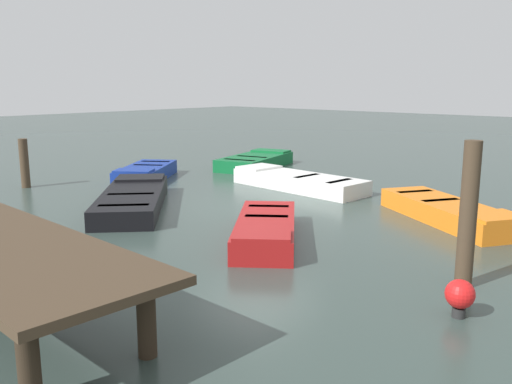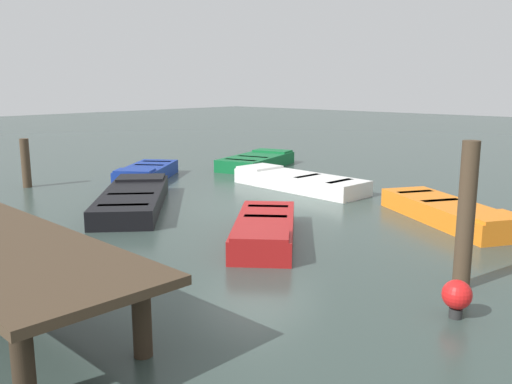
{
  "view_description": "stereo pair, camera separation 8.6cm",
  "coord_description": "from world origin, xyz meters",
  "px_view_note": "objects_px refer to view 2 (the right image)",
  "views": [
    {
      "loc": [
        -8.27,
        9.17,
        2.81
      ],
      "look_at": [
        0.0,
        0.0,
        0.35
      ],
      "focal_mm": 38.44,
      "sensor_mm": 36.0,
      "label": 1
    },
    {
      "loc": [
        -8.34,
        9.11,
        2.81
      ],
      "look_at": [
        0.0,
        0.0,
        0.35
      ],
      "focal_mm": 38.44,
      "sensor_mm": 36.0,
      "label": 2
    }
  ],
  "objects_px": {
    "rowboat_green": "(257,161)",
    "rowboat_orange": "(449,212)",
    "mooring_piling_center": "(466,216)",
    "marker_buoy": "(457,296)",
    "dock_segment": "(0,251)",
    "rowboat_blue": "(147,172)",
    "rowboat_black": "(133,198)",
    "rowboat_white": "(298,181)",
    "rowboat_red": "(265,229)",
    "mooring_piling_mid_left": "(26,163)"
  },
  "relations": [
    {
      "from": "rowboat_white",
      "to": "rowboat_red",
      "type": "xyz_separation_m",
      "value": [
        -2.64,
        4.33,
        0.0
      ]
    },
    {
      "from": "rowboat_black",
      "to": "rowboat_blue",
      "type": "height_order",
      "value": "same"
    },
    {
      "from": "rowboat_red",
      "to": "mooring_piling_center",
      "type": "distance_m",
      "value": 3.65
    },
    {
      "from": "rowboat_orange",
      "to": "mooring_piling_center",
      "type": "xyz_separation_m",
      "value": [
        -1.67,
        3.44,
        0.81
      ]
    },
    {
      "from": "marker_buoy",
      "to": "dock_segment",
      "type": "bearing_deg",
      "value": 42.28
    },
    {
      "from": "mooring_piling_center",
      "to": "rowboat_red",
      "type": "bearing_deg",
      "value": 2.25
    },
    {
      "from": "rowboat_blue",
      "to": "rowboat_red",
      "type": "relative_size",
      "value": 0.97
    },
    {
      "from": "rowboat_orange",
      "to": "mooring_piling_mid_left",
      "type": "distance_m",
      "value": 10.96
    },
    {
      "from": "mooring_piling_center",
      "to": "dock_segment",
      "type": "bearing_deg",
      "value": 52.17
    },
    {
      "from": "rowboat_red",
      "to": "mooring_piling_center",
      "type": "relative_size",
      "value": 1.48
    },
    {
      "from": "rowboat_green",
      "to": "rowboat_red",
      "type": "height_order",
      "value": "same"
    },
    {
      "from": "rowboat_blue",
      "to": "marker_buoy",
      "type": "relative_size",
      "value": 6.18
    },
    {
      "from": "rowboat_white",
      "to": "rowboat_blue",
      "type": "bearing_deg",
      "value": 27.73
    },
    {
      "from": "dock_segment",
      "to": "rowboat_black",
      "type": "xyz_separation_m",
      "value": [
        3.88,
        -4.59,
        -0.62
      ]
    },
    {
      "from": "rowboat_orange",
      "to": "rowboat_red",
      "type": "distance_m",
      "value": 4.04
    },
    {
      "from": "rowboat_green",
      "to": "rowboat_orange",
      "type": "distance_m",
      "value": 8.45
    },
    {
      "from": "rowboat_red",
      "to": "mooring_piling_mid_left",
      "type": "bearing_deg",
      "value": -124.53
    },
    {
      "from": "rowboat_blue",
      "to": "marker_buoy",
      "type": "distance_m",
      "value": 11.33
    },
    {
      "from": "rowboat_black",
      "to": "mooring_piling_center",
      "type": "distance_m",
      "value": 7.62
    },
    {
      "from": "rowboat_green",
      "to": "rowboat_white",
      "type": "bearing_deg",
      "value": -136.65
    },
    {
      "from": "mooring_piling_center",
      "to": "marker_buoy",
      "type": "distance_m",
      "value": 1.35
    },
    {
      "from": "dock_segment",
      "to": "mooring_piling_center",
      "type": "bearing_deg",
      "value": -125.98
    },
    {
      "from": "dock_segment",
      "to": "marker_buoy",
      "type": "distance_m",
      "value": 5.52
    },
    {
      "from": "dock_segment",
      "to": "rowboat_orange",
      "type": "bearing_deg",
      "value": -101.98
    },
    {
      "from": "rowboat_green",
      "to": "rowboat_white",
      "type": "height_order",
      "value": "same"
    },
    {
      "from": "marker_buoy",
      "to": "mooring_piling_mid_left",
      "type": "bearing_deg",
      "value": -1.97
    },
    {
      "from": "rowboat_orange",
      "to": "marker_buoy",
      "type": "height_order",
      "value": "marker_buoy"
    },
    {
      "from": "rowboat_orange",
      "to": "rowboat_red",
      "type": "xyz_separation_m",
      "value": [
        1.88,
        3.58,
        0.0
      ]
    },
    {
      "from": "dock_segment",
      "to": "rowboat_blue",
      "type": "distance_m",
      "value": 9.81
    },
    {
      "from": "mooring_piling_center",
      "to": "rowboat_blue",
      "type": "bearing_deg",
      "value": -12.64
    },
    {
      "from": "rowboat_black",
      "to": "rowboat_blue",
      "type": "distance_m",
      "value": 3.8
    },
    {
      "from": "rowboat_orange",
      "to": "marker_buoy",
      "type": "relative_size",
      "value": 7.47
    },
    {
      "from": "rowboat_black",
      "to": "rowboat_green",
      "type": "xyz_separation_m",
      "value": [
        2.05,
        -6.46,
        0.0
      ]
    },
    {
      "from": "rowboat_blue",
      "to": "mooring_piling_center",
      "type": "height_order",
      "value": "mooring_piling_center"
    },
    {
      "from": "rowboat_black",
      "to": "rowboat_red",
      "type": "height_order",
      "value": "same"
    },
    {
      "from": "rowboat_blue",
      "to": "mooring_piling_center",
      "type": "distance_m",
      "value": 10.72
    },
    {
      "from": "mooring_piling_center",
      "to": "rowboat_orange",
      "type": "bearing_deg",
      "value": -64.03
    },
    {
      "from": "rowboat_green",
      "to": "rowboat_orange",
      "type": "xyz_separation_m",
      "value": [
        -7.95,
        2.86,
        -0.0
      ]
    },
    {
      "from": "dock_segment",
      "to": "rowboat_red",
      "type": "relative_size",
      "value": 1.67
    },
    {
      "from": "rowboat_red",
      "to": "mooring_piling_center",
      "type": "height_order",
      "value": "mooring_piling_center"
    },
    {
      "from": "rowboat_orange",
      "to": "rowboat_blue",
      "type": "height_order",
      "value": "same"
    },
    {
      "from": "rowboat_white",
      "to": "mooring_piling_center",
      "type": "relative_size",
      "value": 1.94
    },
    {
      "from": "rowboat_green",
      "to": "rowboat_white",
      "type": "distance_m",
      "value": 4.02
    },
    {
      "from": "dock_segment",
      "to": "rowboat_blue",
      "type": "xyz_separation_m",
      "value": [
        6.74,
        -7.09,
        -0.62
      ]
    },
    {
      "from": "mooring_piling_center",
      "to": "mooring_piling_mid_left",
      "type": "xyz_separation_m",
      "value": [
        11.84,
        0.64,
        -0.36
      ]
    },
    {
      "from": "mooring_piling_center",
      "to": "rowboat_white",
      "type": "bearing_deg",
      "value": -34.1
    },
    {
      "from": "rowboat_black",
      "to": "rowboat_white",
      "type": "relative_size",
      "value": 0.99
    },
    {
      "from": "rowboat_white",
      "to": "rowboat_red",
      "type": "relative_size",
      "value": 1.31
    },
    {
      "from": "rowboat_black",
      "to": "rowboat_green",
      "type": "bearing_deg",
      "value": -29.9
    },
    {
      "from": "mooring_piling_mid_left",
      "to": "mooring_piling_center",
      "type": "bearing_deg",
      "value": -176.89
    }
  ]
}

